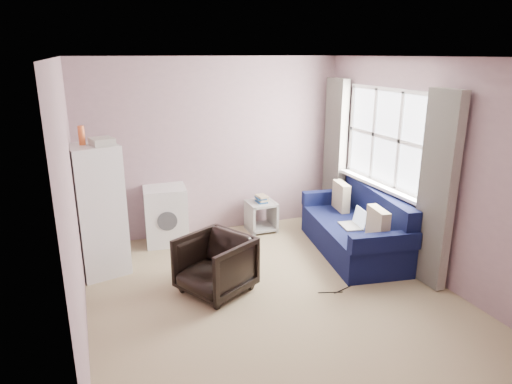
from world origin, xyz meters
The scene contains 8 objects.
room centered at (0.02, 0.01, 1.25)m, with size 3.84×4.24×2.54m.
armchair centered at (-0.55, 0.29, 0.35)m, with size 0.69×0.64×0.71m, color black.
fridge centered at (-1.68, 1.25, 0.79)m, with size 0.65×0.65×1.77m.
washing_machine centered at (-0.79, 1.89, 0.42)m, with size 0.62×0.62×0.80m.
side_table centered at (0.60, 1.80, 0.26)m, with size 0.40×0.40×0.55m.
sofa centered at (1.50, 0.66, 0.30)m, with size 1.13×1.97×0.83m.
window_dressing centered at (1.78, 0.70, 1.11)m, with size 0.17×2.62×2.18m.
floor_cables centered at (0.70, -0.20, 0.01)m, with size 0.43×0.10×0.01m.
Camera 1 is at (-1.76, -4.09, 2.53)m, focal length 32.00 mm.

